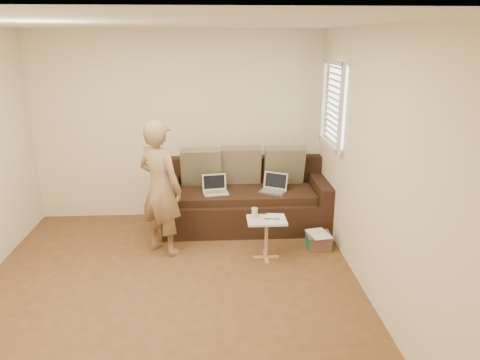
{
  "coord_description": "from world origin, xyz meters",
  "views": [
    {
      "loc": [
        0.49,
        -3.92,
        2.5
      ],
      "look_at": [
        0.8,
        1.4,
        0.78
      ],
      "focal_mm": 33.46,
      "sensor_mm": 36.0,
      "label": 1
    }
  ],
  "objects": [
    {
      "name": "window_blinds",
      "position": [
        1.95,
        1.5,
        1.7
      ],
      "size": [
        0.12,
        0.88,
        1.08
      ],
      "primitive_type": null,
      "color": "white",
      "rests_on": "wall_right"
    },
    {
      "name": "person",
      "position": [
        -0.15,
        1.05,
        0.81
      ],
      "size": [
        0.72,
        0.68,
        1.63
      ],
      "primitive_type": "imported",
      "rotation": [
        0.0,
        0.0,
        2.51
      ],
      "color": "olive",
      "rests_on": "ground"
    },
    {
      "name": "sofa",
      "position": [
        0.9,
        1.77,
        0.42
      ],
      "size": [
        2.2,
        0.95,
        0.85
      ],
      "primitive_type": null,
      "color": "black",
      "rests_on": "ground"
    },
    {
      "name": "ceiling",
      "position": [
        0.0,
        0.0,
        2.6
      ],
      "size": [
        4.5,
        4.5,
        0.0
      ],
      "primitive_type": "plane",
      "rotation": [
        3.14,
        0.0,
        0.0
      ],
      "color": "white",
      "rests_on": "wall_back"
    },
    {
      "name": "floor",
      "position": [
        0.0,
        0.0,
        0.0
      ],
      "size": [
        4.5,
        4.5,
        0.0
      ],
      "primitive_type": "plane",
      "color": "#50381D",
      "rests_on": "ground"
    },
    {
      "name": "pillow_left",
      "position": [
        0.3,
        1.97,
        0.79
      ],
      "size": [
        0.55,
        0.29,
        0.57
      ],
      "primitive_type": null,
      "rotation": [
        0.28,
        0.0,
        0.0
      ],
      "color": "#696D50",
      "rests_on": "sofa"
    },
    {
      "name": "wall_front",
      "position": [
        0.0,
        -2.25,
        1.3
      ],
      "size": [
        4.0,
        0.0,
        4.0
      ],
      "primitive_type": "plane",
      "rotation": [
        -1.57,
        0.0,
        0.0
      ],
      "color": "beige",
      "rests_on": "ground"
    },
    {
      "name": "drinking_glass",
      "position": [
        0.94,
        0.85,
        0.55
      ],
      "size": [
        0.07,
        0.07,
        0.12
      ],
      "primitive_type": null,
      "color": "silver",
      "rests_on": "side_table"
    },
    {
      "name": "scissors",
      "position": [
        1.13,
        0.79,
        0.5
      ],
      "size": [
        0.19,
        0.11,
        0.02
      ],
      "primitive_type": null,
      "rotation": [
        0.0,
        0.0,
        0.07
      ],
      "color": "silver",
      "rests_on": "side_table"
    },
    {
      "name": "wall_right",
      "position": [
        2.0,
        0.0,
        1.3
      ],
      "size": [
        0.0,
        4.5,
        4.5
      ],
      "primitive_type": "plane",
      "rotation": [
        1.57,
        0.0,
        -1.57
      ],
      "color": "beige",
      "rests_on": "ground"
    },
    {
      "name": "paper_on_table",
      "position": [
        1.17,
        0.82,
        0.5
      ],
      "size": [
        0.25,
        0.33,
        0.0
      ],
      "primitive_type": null,
      "rotation": [
        0.0,
        0.0,
        -0.14
      ],
      "color": "white",
      "rests_on": "side_table"
    },
    {
      "name": "laptop_silver",
      "position": [
        1.25,
        1.65,
        0.52
      ],
      "size": [
        0.41,
        0.37,
        0.22
      ],
      "primitive_type": null,
      "rotation": [
        0.0,
        0.0,
        -0.49
      ],
      "color": "#B7BABC",
      "rests_on": "sofa"
    },
    {
      "name": "laptop_white",
      "position": [
        0.49,
        1.65,
        0.52
      ],
      "size": [
        0.35,
        0.28,
        0.23
      ],
      "primitive_type": null,
      "rotation": [
        0.0,
        0.0,
        0.15
      ],
      "color": "white",
      "rests_on": "sofa"
    },
    {
      "name": "pillow_right",
      "position": [
        1.45,
        1.99,
        0.79
      ],
      "size": [
        0.55,
        0.28,
        0.57
      ],
      "primitive_type": null,
      "rotation": [
        0.26,
        0.0,
        0.0
      ],
      "color": "#696D50",
      "rests_on": "sofa"
    },
    {
      "name": "wall_back",
      "position": [
        0.0,
        2.25,
        1.3
      ],
      "size": [
        4.0,
        0.0,
        4.0
      ],
      "primitive_type": "plane",
      "rotation": [
        1.57,
        0.0,
        0.0
      ],
      "color": "beige",
      "rests_on": "ground"
    },
    {
      "name": "striped_box",
      "position": [
        1.75,
        1.04,
        0.09
      ],
      "size": [
        0.3,
        0.3,
        0.19
      ],
      "primitive_type": null,
      "color": "#B81B2E",
      "rests_on": "ground"
    },
    {
      "name": "side_table",
      "position": [
        1.07,
        0.8,
        0.25
      ],
      "size": [
        0.45,
        0.31,
        0.49
      ],
      "primitive_type": null,
      "color": "silver",
      "rests_on": "ground"
    },
    {
      "name": "pillow_mid",
      "position": [
        0.85,
        2.02,
        0.79
      ],
      "size": [
        0.55,
        0.27,
        0.57
      ],
      "primitive_type": null,
      "rotation": [
        0.24,
        0.0,
        0.0
      ],
      "color": "#655E48",
      "rests_on": "sofa"
    }
  ]
}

